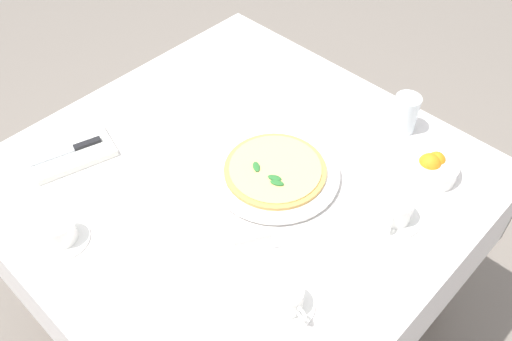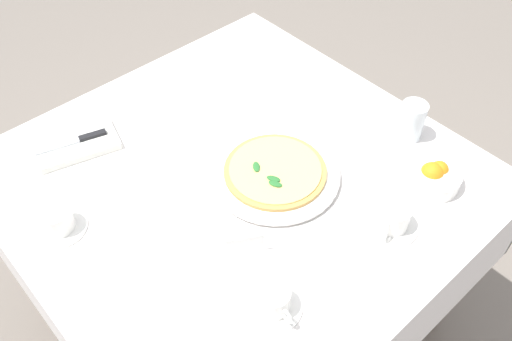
{
  "view_description": "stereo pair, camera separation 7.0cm",
  "coord_description": "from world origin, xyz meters",
  "px_view_note": "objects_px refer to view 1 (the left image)",
  "views": [
    {
      "loc": [
        0.67,
        0.72,
        1.82
      ],
      "look_at": [
        -0.03,
        0.04,
        0.77
      ],
      "focal_mm": 38.57,
      "sensor_mm": 36.0,
      "label": 1
    },
    {
      "loc": [
        0.62,
        0.76,
        1.82
      ],
      "look_at": [
        -0.03,
        0.04,
        0.77
      ],
      "focal_mm": 38.57,
      "sensor_mm": 36.0,
      "label": 2
    }
  ],
  "objects_px": {
    "water_glass_center_back": "(405,115)",
    "napkin_folded": "(71,153)",
    "citrus_bowl": "(430,166)",
    "coffee_cup_right_edge": "(60,232)",
    "menu_card": "(253,246)",
    "pizza": "(275,169)",
    "pizza_plate": "(275,173)",
    "dinner_knife": "(69,150)",
    "coffee_cup_back_corner": "(396,211)",
    "coffee_cup_far_right": "(286,299)"
  },
  "relations": [
    {
      "from": "coffee_cup_right_edge",
      "to": "citrus_bowl",
      "type": "distance_m",
      "value": 0.94
    },
    {
      "from": "coffee_cup_back_corner",
      "to": "citrus_bowl",
      "type": "xyz_separation_m",
      "value": [
        -0.19,
        -0.02,
        -0.01
      ]
    },
    {
      "from": "pizza",
      "to": "coffee_cup_back_corner",
      "type": "bearing_deg",
      "value": 107.61
    },
    {
      "from": "pizza",
      "to": "menu_card",
      "type": "distance_m",
      "value": 0.25
    },
    {
      "from": "pizza",
      "to": "coffee_cup_far_right",
      "type": "bearing_deg",
      "value": 45.95
    },
    {
      "from": "coffee_cup_far_right",
      "to": "napkin_folded",
      "type": "height_order",
      "value": "coffee_cup_far_right"
    },
    {
      "from": "water_glass_center_back",
      "to": "menu_card",
      "type": "height_order",
      "value": "water_glass_center_back"
    },
    {
      "from": "dinner_knife",
      "to": "water_glass_center_back",
      "type": "bearing_deg",
      "value": 157.72
    },
    {
      "from": "dinner_knife",
      "to": "menu_card",
      "type": "distance_m",
      "value": 0.59
    },
    {
      "from": "pizza_plate",
      "to": "dinner_knife",
      "type": "distance_m",
      "value": 0.56
    },
    {
      "from": "coffee_cup_far_right",
      "to": "menu_card",
      "type": "bearing_deg",
      "value": -108.89
    },
    {
      "from": "coffee_cup_back_corner",
      "to": "menu_card",
      "type": "xyz_separation_m",
      "value": [
        0.31,
        -0.18,
        -0.0
      ]
    },
    {
      "from": "coffee_cup_far_right",
      "to": "menu_card",
      "type": "height_order",
      "value": "coffee_cup_far_right"
    },
    {
      "from": "coffee_cup_far_right",
      "to": "coffee_cup_back_corner",
      "type": "relative_size",
      "value": 1.01
    },
    {
      "from": "napkin_folded",
      "to": "citrus_bowl",
      "type": "distance_m",
      "value": 0.96
    },
    {
      "from": "pizza",
      "to": "pizza_plate",
      "type": "bearing_deg",
      "value": -163.66
    },
    {
      "from": "pizza_plate",
      "to": "dinner_knife",
      "type": "bearing_deg",
      "value": -53.55
    },
    {
      "from": "water_glass_center_back",
      "to": "menu_card",
      "type": "xyz_separation_m",
      "value": [
        0.6,
        -0.01,
        -0.02
      ]
    },
    {
      "from": "pizza",
      "to": "napkin_folded",
      "type": "height_order",
      "value": "pizza"
    },
    {
      "from": "citrus_bowl",
      "to": "pizza_plate",
      "type": "bearing_deg",
      "value": -44.68
    },
    {
      "from": "pizza",
      "to": "citrus_bowl",
      "type": "relative_size",
      "value": 1.79
    },
    {
      "from": "water_glass_center_back",
      "to": "coffee_cup_far_right",
      "type": "bearing_deg",
      "value": 11.96
    },
    {
      "from": "water_glass_center_back",
      "to": "napkin_folded",
      "type": "distance_m",
      "value": 0.93
    },
    {
      "from": "water_glass_center_back",
      "to": "dinner_knife",
      "type": "height_order",
      "value": "water_glass_center_back"
    },
    {
      "from": "citrus_bowl",
      "to": "coffee_cup_right_edge",
      "type": "bearing_deg",
      "value": -32.91
    },
    {
      "from": "pizza",
      "to": "coffee_cup_far_right",
      "type": "xyz_separation_m",
      "value": [
        0.27,
        0.27,
        0.0
      ]
    },
    {
      "from": "menu_card",
      "to": "pizza",
      "type": "bearing_deg",
      "value": 61.4
    },
    {
      "from": "pizza_plate",
      "to": "menu_card",
      "type": "relative_size",
      "value": 4.29
    },
    {
      "from": "citrus_bowl",
      "to": "menu_card",
      "type": "bearing_deg",
      "value": -17.25
    },
    {
      "from": "pizza_plate",
      "to": "citrus_bowl",
      "type": "height_order",
      "value": "citrus_bowl"
    },
    {
      "from": "pizza",
      "to": "coffee_cup_back_corner",
      "type": "xyz_separation_m",
      "value": [
        -0.1,
        0.31,
        0.01
      ]
    },
    {
      "from": "water_glass_center_back",
      "to": "citrus_bowl",
      "type": "height_order",
      "value": "water_glass_center_back"
    },
    {
      "from": "pizza_plate",
      "to": "coffee_cup_back_corner",
      "type": "height_order",
      "value": "coffee_cup_back_corner"
    },
    {
      "from": "dinner_knife",
      "to": "citrus_bowl",
      "type": "distance_m",
      "value": 0.96
    },
    {
      "from": "pizza",
      "to": "citrus_bowl",
      "type": "height_order",
      "value": "citrus_bowl"
    },
    {
      "from": "pizza",
      "to": "coffee_cup_back_corner",
      "type": "relative_size",
      "value": 2.06
    },
    {
      "from": "napkin_folded",
      "to": "water_glass_center_back",
      "type": "bearing_deg",
      "value": 156.12
    },
    {
      "from": "coffee_cup_far_right",
      "to": "napkin_folded",
      "type": "xyz_separation_m",
      "value": [
        0.06,
        -0.72,
        -0.02
      ]
    },
    {
      "from": "pizza_plate",
      "to": "water_glass_center_back",
      "type": "relative_size",
      "value": 3.04
    },
    {
      "from": "pizza_plate",
      "to": "menu_card",
      "type": "bearing_deg",
      "value": 30.71
    },
    {
      "from": "coffee_cup_back_corner",
      "to": "coffee_cup_right_edge",
      "type": "xyz_separation_m",
      "value": [
        0.6,
        -0.54,
        -0.0
      ]
    },
    {
      "from": "coffee_cup_back_corner",
      "to": "citrus_bowl",
      "type": "distance_m",
      "value": 0.19
    },
    {
      "from": "napkin_folded",
      "to": "pizza_plate",
      "type": "bearing_deg",
      "value": 141.58
    },
    {
      "from": "citrus_bowl",
      "to": "pizza",
      "type": "bearing_deg",
      "value": -44.62
    },
    {
      "from": "coffee_cup_back_corner",
      "to": "dinner_knife",
      "type": "bearing_deg",
      "value": -60.46
    },
    {
      "from": "pizza_plate",
      "to": "menu_card",
      "type": "distance_m",
      "value": 0.25
    },
    {
      "from": "menu_card",
      "to": "pizza_plate",
      "type": "bearing_deg",
      "value": 61.38
    },
    {
      "from": "coffee_cup_right_edge",
      "to": "dinner_knife",
      "type": "distance_m",
      "value": 0.28
    },
    {
      "from": "pizza",
      "to": "dinner_knife",
      "type": "height_order",
      "value": "pizza"
    },
    {
      "from": "coffee_cup_right_edge",
      "to": "dinner_knife",
      "type": "relative_size",
      "value": 0.68
    }
  ]
}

